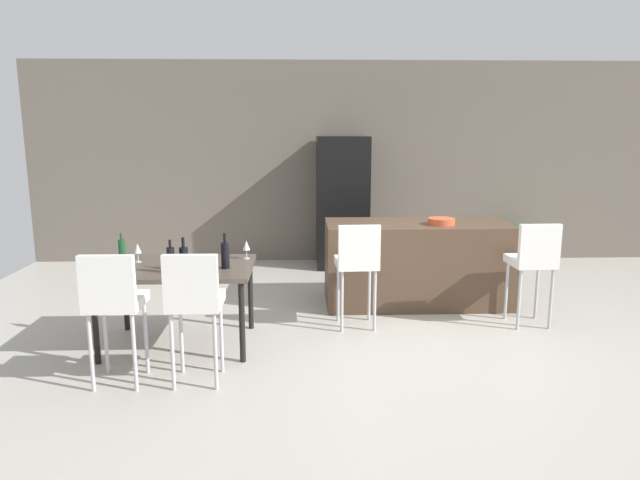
{
  "coord_description": "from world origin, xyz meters",
  "views": [
    {
      "loc": [
        -1.05,
        -5.29,
        1.94
      ],
      "look_at": [
        -0.87,
        0.29,
        0.85
      ],
      "focal_mm": 32.02,
      "sensor_mm": 36.0,
      "label": 1
    }
  ],
  "objects_px": {
    "dining_chair_far": "(194,297)",
    "wine_bottle_far": "(225,255)",
    "wine_glass_left": "(246,246)",
    "potted_plant": "(518,240)",
    "dining_chair_near": "(113,298)",
    "refrigerator": "(342,202)",
    "wine_glass_right": "(137,249)",
    "kitchen_island": "(417,263)",
    "dining_table": "(178,273)",
    "wine_bottle_middle": "(122,251)",
    "fruit_bowl": "(441,221)",
    "wine_bottle_near": "(171,260)",
    "bar_chair_middle": "(534,258)",
    "bar_chair_left": "(357,259)",
    "wine_bottle_end": "(184,258)"
  },
  "relations": [
    {
      "from": "dining_chair_near",
      "to": "refrigerator",
      "type": "xyz_separation_m",
      "value": [
        1.99,
        3.85,
        0.22
      ]
    },
    {
      "from": "dining_chair_near",
      "to": "wine_bottle_middle",
      "type": "xyz_separation_m",
      "value": [
        -0.21,
        0.94,
        0.16
      ]
    },
    {
      "from": "wine_bottle_near",
      "to": "refrigerator",
      "type": "xyz_separation_m",
      "value": [
        1.69,
        3.26,
        0.06
      ]
    },
    {
      "from": "wine_bottle_far",
      "to": "refrigerator",
      "type": "distance_m",
      "value": 3.36
    },
    {
      "from": "bar_chair_left",
      "to": "dining_chair_far",
      "type": "bearing_deg",
      "value": -137.81
    },
    {
      "from": "wine_bottle_middle",
      "to": "wine_glass_left",
      "type": "xyz_separation_m",
      "value": [
        1.1,
        0.16,
        0.01
      ]
    },
    {
      "from": "bar_chair_middle",
      "to": "dining_chair_far",
      "type": "bearing_deg",
      "value": -158.34
    },
    {
      "from": "wine_glass_left",
      "to": "kitchen_island",
      "type": "bearing_deg",
      "value": 27.17
    },
    {
      "from": "kitchen_island",
      "to": "bar_chair_left",
      "type": "xyz_separation_m",
      "value": [
        -0.75,
        -0.81,
        0.24
      ]
    },
    {
      "from": "dining_table",
      "to": "bar_chair_left",
      "type": "bearing_deg",
      "value": 13.32
    },
    {
      "from": "kitchen_island",
      "to": "dining_table",
      "type": "distance_m",
      "value": 2.69
    },
    {
      "from": "dining_chair_near",
      "to": "fruit_bowl",
      "type": "xyz_separation_m",
      "value": [
        2.93,
        1.9,
        0.26
      ]
    },
    {
      "from": "wine_bottle_far",
      "to": "refrigerator",
      "type": "xyz_separation_m",
      "value": [
        1.25,
        3.12,
        0.06
      ]
    },
    {
      "from": "kitchen_island",
      "to": "fruit_bowl",
      "type": "bearing_deg",
      "value": -29.45
    },
    {
      "from": "kitchen_island",
      "to": "wine_bottle_end",
      "type": "relative_size",
      "value": 7.04
    },
    {
      "from": "dining_chair_near",
      "to": "dining_chair_far",
      "type": "height_order",
      "value": "same"
    },
    {
      "from": "wine_bottle_near",
      "to": "refrigerator",
      "type": "height_order",
      "value": "refrigerator"
    },
    {
      "from": "bar_chair_middle",
      "to": "wine_bottle_middle",
      "type": "distance_m",
      "value": 3.91
    },
    {
      "from": "wine_glass_left",
      "to": "potted_plant",
      "type": "xyz_separation_m",
      "value": [
        3.66,
        2.74,
        -0.51
      ]
    },
    {
      "from": "wine_glass_left",
      "to": "potted_plant",
      "type": "relative_size",
      "value": 0.29
    },
    {
      "from": "bar_chair_middle",
      "to": "wine_bottle_middle",
      "type": "xyz_separation_m",
      "value": [
        -3.9,
        -0.28,
        0.16
      ]
    },
    {
      "from": "dining_table",
      "to": "dining_chair_near",
      "type": "xyz_separation_m",
      "value": [
        -0.3,
        -0.83,
        0.02
      ]
    },
    {
      "from": "dining_chair_near",
      "to": "wine_glass_right",
      "type": "relative_size",
      "value": 6.03
    },
    {
      "from": "kitchen_island",
      "to": "wine_glass_left",
      "type": "height_order",
      "value": "kitchen_island"
    },
    {
      "from": "dining_chair_far",
      "to": "potted_plant",
      "type": "xyz_separation_m",
      "value": [
        3.95,
        3.84,
        -0.34
      ]
    },
    {
      "from": "bar_chair_middle",
      "to": "dining_chair_far",
      "type": "relative_size",
      "value": 1.0
    },
    {
      "from": "wine_bottle_near",
      "to": "wine_bottle_far",
      "type": "height_order",
      "value": "wine_bottle_far"
    },
    {
      "from": "wine_glass_right",
      "to": "potted_plant",
      "type": "height_order",
      "value": "wine_glass_right"
    },
    {
      "from": "wine_bottle_middle",
      "to": "refrigerator",
      "type": "distance_m",
      "value": 3.65
    },
    {
      "from": "refrigerator",
      "to": "potted_plant",
      "type": "distance_m",
      "value": 2.62
    },
    {
      "from": "wine_bottle_near",
      "to": "wine_glass_left",
      "type": "height_order",
      "value": "wine_bottle_near"
    },
    {
      "from": "bar_chair_left",
      "to": "kitchen_island",
      "type": "bearing_deg",
      "value": 47.08
    },
    {
      "from": "kitchen_island",
      "to": "dining_chair_far",
      "type": "distance_m",
      "value": 2.93
    },
    {
      "from": "bar_chair_middle",
      "to": "dining_chair_near",
      "type": "xyz_separation_m",
      "value": [
        -3.69,
        -1.23,
        0.0
      ]
    },
    {
      "from": "dining_table",
      "to": "potted_plant",
      "type": "xyz_separation_m",
      "value": [
        4.25,
        3.0,
        -0.32
      ]
    },
    {
      "from": "dining_chair_far",
      "to": "wine_bottle_end",
      "type": "xyz_separation_m",
      "value": [
        -0.21,
        0.67,
        0.15
      ]
    },
    {
      "from": "kitchen_island",
      "to": "refrigerator",
      "type": "height_order",
      "value": "refrigerator"
    },
    {
      "from": "wine_glass_left",
      "to": "fruit_bowl",
      "type": "bearing_deg",
      "value": 21.49
    },
    {
      "from": "dining_chair_far",
      "to": "refrigerator",
      "type": "relative_size",
      "value": 0.57
    },
    {
      "from": "wine_bottle_far",
      "to": "wine_bottle_middle",
      "type": "relative_size",
      "value": 1.12
    },
    {
      "from": "potted_plant",
      "to": "wine_bottle_far",
      "type": "bearing_deg",
      "value": -140.76
    },
    {
      "from": "dining_chair_near",
      "to": "wine_glass_right",
      "type": "bearing_deg",
      "value": 95.1
    },
    {
      "from": "dining_chair_far",
      "to": "wine_bottle_far",
      "type": "bearing_deg",
      "value": 78.95
    },
    {
      "from": "bar_chair_middle",
      "to": "dining_chair_far",
      "type": "distance_m",
      "value": 3.32
    },
    {
      "from": "kitchen_island",
      "to": "dining_chair_near",
      "type": "relative_size",
      "value": 1.94
    },
    {
      "from": "dining_chair_near",
      "to": "potted_plant",
      "type": "bearing_deg",
      "value": 40.17
    },
    {
      "from": "wine_glass_right",
      "to": "wine_bottle_end",
      "type": "bearing_deg",
      "value": -33.98
    },
    {
      "from": "wine_glass_left",
      "to": "refrigerator",
      "type": "xyz_separation_m",
      "value": [
        1.1,
        2.75,
        0.06
      ]
    },
    {
      "from": "bar_chair_left",
      "to": "wine_glass_left",
      "type": "relative_size",
      "value": 6.03
    },
    {
      "from": "wine_bottle_middle",
      "to": "potted_plant",
      "type": "relative_size",
      "value": 0.46
    }
  ]
}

